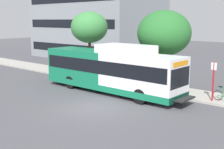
# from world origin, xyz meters

# --- Properties ---
(ground_plane) EXTENTS (120.00, 120.00, 0.00)m
(ground_plane) POSITION_xyz_m (0.00, 8.00, 0.00)
(ground_plane) COLOR #4C4C51
(sidewalk_curb) EXTENTS (3.00, 56.00, 0.14)m
(sidewalk_curb) POSITION_xyz_m (7.00, 6.00, 0.07)
(sidewalk_curb) COLOR #A8A399
(sidewalk_curb) RESTS_ON ground
(transit_bus) EXTENTS (2.58, 12.25, 3.65)m
(transit_bus) POSITION_xyz_m (3.86, 1.88, 1.70)
(transit_bus) COLOR white
(transit_bus) RESTS_ON ground
(bus_stop_sign_pole) EXTENTS (0.10, 0.36, 2.60)m
(bus_stop_sign_pole) POSITION_xyz_m (6.00, -5.06, 1.65)
(bus_stop_sign_pole) COLOR red
(bus_stop_sign_pole) RESTS_ON sidewalk_curb
(street_tree_near_stop) EXTENTS (4.25, 4.25, 6.01)m
(street_tree_near_stop) POSITION_xyz_m (8.05, -0.03, 4.33)
(street_tree_near_stop) COLOR #4C3823
(street_tree_near_stop) RESTS_ON sidewalk_curb
(street_tree_mid_block) EXTENTS (3.53, 3.53, 6.03)m
(street_tree_mid_block) POSITION_xyz_m (7.73, 8.03, 4.65)
(street_tree_mid_block) COLOR #4C3823
(street_tree_mid_block) RESTS_ON sidewalk_curb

